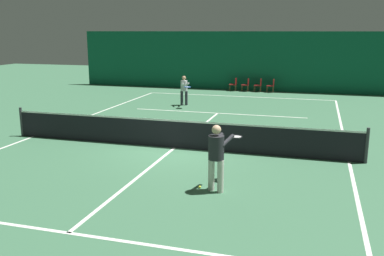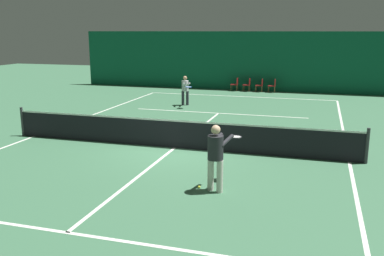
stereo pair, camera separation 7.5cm
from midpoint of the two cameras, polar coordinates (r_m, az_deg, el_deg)
name	(u,v)px [view 2 (the right image)]	position (r m, az deg, el deg)	size (l,w,h in m)	color
ground_plane	(175,148)	(14.27, -2.19, -2.67)	(60.00, 60.00, 0.00)	#386647
backdrop_curtain	(249,61)	(28.17, 7.62, 8.82)	(23.00, 0.12, 3.77)	#0F5138
court_line_baseline_far	(240,96)	(25.59, 6.47, 4.20)	(11.00, 0.10, 0.00)	silver
court_line_service_far	(219,113)	(20.28, 3.66, 1.99)	(8.25, 0.10, 0.00)	silver
court_line_service_near	(67,233)	(8.84, -16.09, -13.25)	(8.25, 0.10, 0.00)	silver
court_line_sideline_left	(34,136)	(16.83, -20.21, -1.06)	(0.10, 23.80, 0.00)	silver
court_line_sideline_right	(349,162)	(13.59, 20.39, -4.28)	(0.10, 23.80, 0.00)	silver
court_line_centre	(175,148)	(14.27, -2.19, -2.66)	(0.10, 12.80, 0.00)	silver
tennis_net	(174,133)	(14.14, -2.21, -0.67)	(12.00, 0.10, 1.07)	black
player_near	(216,153)	(10.27, 3.48, -3.32)	(0.75, 1.39, 1.65)	beige
player_far	(185,88)	(22.27, -0.81, 5.31)	(0.91, 1.30, 1.53)	#2D2D38
courtside_chair_0	(236,83)	(27.88, 5.90, 5.93)	(0.44, 0.44, 0.84)	brown
courtside_chair_1	(248,84)	(27.75, 7.53, 5.85)	(0.44, 0.44, 0.84)	brown
courtside_chair_2	(260,84)	(27.63, 9.18, 5.77)	(0.44, 0.44, 0.84)	brown
courtside_chair_3	(273,85)	(27.54, 10.83, 5.68)	(0.44, 0.44, 0.84)	brown
tennis_ball	(199,187)	(10.70, 1.16, -7.87)	(0.07, 0.07, 0.07)	#D1DB33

